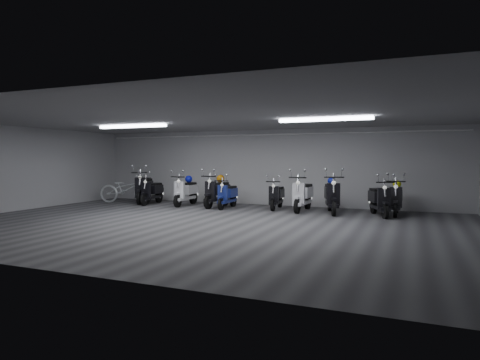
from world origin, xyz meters
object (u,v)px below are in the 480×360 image
at_px(scooter_6, 303,190).
at_px(scooter_3, 217,188).
at_px(bicycle, 126,186).
at_px(scooter_4, 227,191).
at_px(scooter_8, 379,195).
at_px(scooter_1, 152,187).
at_px(helmet_0, 331,181).
at_px(helmet_1, 220,179).
at_px(scooter_2, 186,187).
at_px(scooter_5, 277,192).
at_px(scooter_0, 144,184).
at_px(helmet_2, 189,179).
at_px(helmet_3, 397,184).
at_px(scooter_7, 332,190).
at_px(scooter_9, 396,194).

bearing_deg(scooter_6, scooter_3, -178.25).
distance_m(scooter_3, bicycle, 3.93).
xyz_separation_m(scooter_4, scooter_8, (5.04, -0.07, 0.04)).
xyz_separation_m(scooter_1, helmet_0, (6.72, 0.21, 0.38)).
relative_size(scooter_6, helmet_1, 6.66).
height_order(scooter_2, helmet_1, scooter_2).
height_order(scooter_4, scooter_5, scooter_4).
relative_size(scooter_0, scooter_2, 1.11).
distance_m(helmet_2, helmet_3, 7.27).
relative_size(scooter_0, helmet_1, 7.07).
height_order(scooter_7, scooter_8, scooter_7).
bearing_deg(helmet_0, bicycle, -178.74).
bearing_deg(scooter_2, scooter_3, -1.42).
bearing_deg(scooter_4, scooter_1, 176.87).
relative_size(scooter_1, scooter_9, 0.96).
distance_m(scooter_4, scooter_8, 5.04).
height_order(scooter_2, scooter_6, scooter_6).
relative_size(scooter_0, bicycle, 0.97).
relative_size(scooter_2, helmet_1, 6.34).
height_order(scooter_5, scooter_8, scooter_8).
bearing_deg(scooter_5, scooter_0, 176.03).
bearing_deg(helmet_1, scooter_4, -42.57).
bearing_deg(scooter_5, scooter_9, -4.71).
bearing_deg(scooter_1, bicycle, 172.14).
distance_m(scooter_3, helmet_2, 1.34).
distance_m(scooter_0, scooter_5, 5.38).
bearing_deg(scooter_0, bicycle, 175.99).
bearing_deg(scooter_6, scooter_9, 5.86).
xyz_separation_m(scooter_2, scooter_5, (3.43, 0.23, -0.07)).
bearing_deg(scooter_0, helmet_2, -18.43).
relative_size(scooter_3, scooter_4, 1.14).
distance_m(scooter_9, bicycle, 9.92).
height_order(scooter_8, scooter_9, scooter_9).
xyz_separation_m(scooter_3, helmet_3, (5.98, 0.47, 0.24)).
xyz_separation_m(scooter_9, helmet_3, (-0.00, 0.25, 0.28)).
bearing_deg(scooter_7, scooter_3, 162.51).
distance_m(helmet_1, helmet_2, 1.30).
bearing_deg(helmet_2, scooter_8, -4.06).
distance_m(scooter_0, helmet_0, 7.25).
bearing_deg(bicycle, scooter_2, -105.82).
height_order(scooter_3, helmet_1, scooter_3).
bearing_deg(scooter_1, helmet_3, -2.64).
xyz_separation_m(scooter_2, scooter_3, (1.28, 0.01, 0.03)).
relative_size(scooter_0, scooter_8, 1.14).
bearing_deg(scooter_4, scooter_2, 173.13).
height_order(scooter_8, helmet_0, scooter_8).
height_order(scooter_2, bicycle, scooter_2).
bearing_deg(helmet_3, helmet_0, -170.05).
relative_size(scooter_6, scooter_8, 1.08).
bearing_deg(scooter_1, scooter_0, 148.77).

